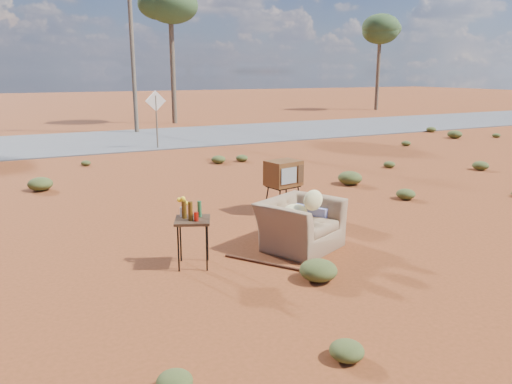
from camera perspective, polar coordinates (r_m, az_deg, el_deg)
name	(u,v)px	position (r m, az deg, el deg)	size (l,w,h in m)	color
ground	(270,255)	(8.09, 1.66, -7.21)	(140.00, 140.00, 0.00)	brown
highway	(104,141)	(22.14, -17.01, 5.61)	(140.00, 7.00, 0.04)	#565659
armchair	(303,217)	(8.38, 5.36, -2.84)	(1.62, 1.45, 1.09)	#806246
tv_unit	(284,174)	(10.37, 3.17, 2.07)	(0.77, 0.66, 1.08)	black
side_table	(190,217)	(7.50, -7.53, -2.83)	(0.67, 0.67, 1.04)	#382614
rusty_bar	(270,264)	(7.67, 1.58, -8.23)	(0.04, 0.04, 1.56)	#4F2815
road_sign	(156,109)	(19.39, -11.35, 9.29)	(0.78, 0.06, 2.19)	brown
eucalyptus_center	(170,4)	(29.18, -9.77, 20.42)	(3.20, 3.20, 7.60)	brown
eucalyptus_right	(380,29)	(40.04, 14.02, 17.61)	(3.20, 3.20, 7.10)	brown
utility_pole_center	(132,43)	(24.83, -14.00, 16.16)	(1.40, 0.20, 8.00)	brown
scrub_patch	(149,194)	(11.73, -12.15, -0.18)	(17.49, 8.07, 0.33)	#424B20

